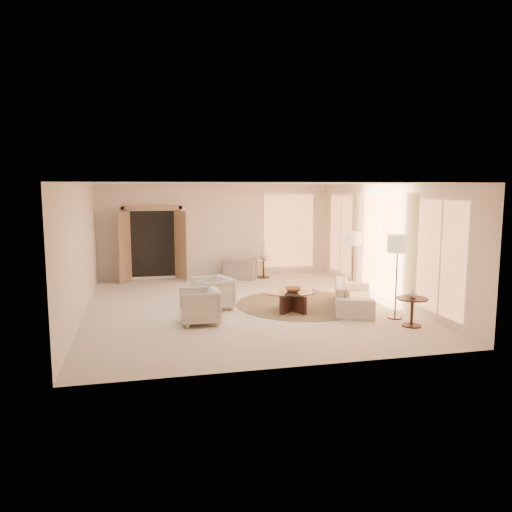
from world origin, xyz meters
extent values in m
cube|color=beige|center=(0.00, 0.00, -0.01)|extent=(7.00, 8.00, 0.02)
cube|color=white|center=(0.00, 0.00, 2.80)|extent=(7.00, 8.00, 0.02)
cube|color=silver|center=(0.00, 4.00, 1.40)|extent=(7.00, 0.04, 2.80)
cube|color=silver|center=(0.00, -4.00, 1.40)|extent=(7.00, 0.04, 2.80)
cube|color=silver|center=(-3.50, 0.00, 1.40)|extent=(0.04, 8.00, 2.80)
cube|color=silver|center=(3.50, 0.00, 1.40)|extent=(0.04, 8.00, 2.80)
cube|color=#A38363|center=(-1.90, 3.89, 1.08)|extent=(1.80, 0.12, 2.16)
cube|color=#A38363|center=(-2.70, 3.62, 1.03)|extent=(0.35, 0.66, 2.00)
cube|color=#A38363|center=(-1.10, 3.62, 1.03)|extent=(0.35, 0.66, 2.00)
cylinder|color=#413220|center=(1.39, -0.15, 0.01)|extent=(3.91, 3.91, 0.01)
imported|color=beige|center=(2.38, -0.80, 0.30)|extent=(1.53, 2.24, 0.61)
imported|color=beige|center=(-0.72, -0.12, 0.40)|extent=(0.91, 0.95, 0.80)
imported|color=beige|center=(-1.15, -1.23, 0.39)|extent=(0.71, 0.76, 0.78)
imported|color=gray|center=(0.62, 3.40, 0.41)|extent=(1.09, 0.90, 0.82)
cube|color=black|center=(0.97, -0.71, 0.20)|extent=(0.38, 0.88, 0.40)
cube|color=black|center=(0.97, -0.71, 0.20)|extent=(0.74, 0.64, 0.40)
cylinder|color=white|center=(0.97, -0.71, 0.43)|extent=(1.48, 1.48, 0.02)
cylinder|color=black|center=(2.90, -2.39, 0.01)|extent=(0.38, 0.38, 0.03)
cylinder|color=black|center=(2.90, -2.39, 0.28)|extent=(0.06, 0.06, 0.54)
cylinder|color=black|center=(2.90, -2.39, 0.56)|extent=(0.61, 0.61, 0.03)
cylinder|color=#2D2119|center=(1.34, 3.40, 0.01)|extent=(0.38, 0.38, 0.03)
cylinder|color=#2D2119|center=(1.34, 3.40, 0.28)|extent=(0.06, 0.06, 0.54)
cylinder|color=white|center=(1.34, 3.40, 0.56)|extent=(0.49, 0.49, 0.03)
cylinder|color=#2D2119|center=(2.90, 0.44, 0.01)|extent=(0.27, 0.27, 0.03)
cylinder|color=#2D2119|center=(2.90, 0.44, 0.69)|extent=(0.03, 0.03, 1.37)
cylinder|color=beige|center=(2.90, 0.44, 1.45)|extent=(0.39, 0.39, 0.33)
cylinder|color=#2D2119|center=(2.88, -1.77, 0.02)|extent=(0.30, 0.30, 0.03)
cylinder|color=#2D2119|center=(2.88, -1.77, 0.74)|extent=(0.03, 0.03, 1.49)
cylinder|color=beige|center=(2.88, -1.77, 1.57)|extent=(0.43, 0.43, 0.36)
imported|color=brown|center=(0.97, -0.71, 0.48)|extent=(0.37, 0.37, 0.09)
imported|color=silver|center=(2.90, -2.39, 0.66)|extent=(0.20, 0.20, 0.18)
imported|color=silver|center=(1.34, 3.40, 0.68)|extent=(0.28, 0.28, 0.23)
camera|label=1|loc=(-2.28, -10.99, 2.74)|focal=35.00mm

